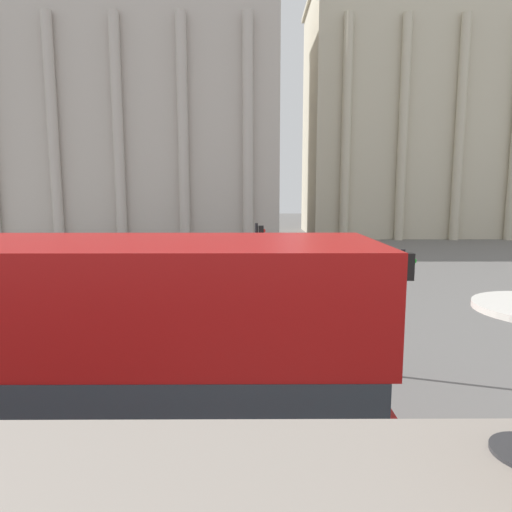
{
  "coord_description": "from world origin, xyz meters",
  "views": [
    {
      "loc": [
        0.11,
        -2.35,
        4.86
      ],
      "look_at": [
        0.22,
        15.65,
        2.31
      ],
      "focal_mm": 32.0,
      "sensor_mm": 36.0,
      "label": 1
    }
  ],
  "objects": [
    {
      "name": "car_black",
      "position": [
        3.89,
        21.5,
        0.7
      ],
      "size": [
        4.2,
        1.93,
        1.35
      ],
      "rotation": [
        0.0,
        0.0,
        0.23
      ],
      "color": "black",
      "rests_on": "ground_plane"
    },
    {
      "name": "pedestrian_grey",
      "position": [
        4.56,
        26.84,
        0.93
      ],
      "size": [
        0.32,
        0.32,
        1.63
      ],
      "rotation": [
        0.0,
        0.0,
        1.57
      ],
      "color": "#282B33",
      "rests_on": "ground_plane"
    },
    {
      "name": "traffic_light_near",
      "position": [
        4.02,
        9.15,
        2.24
      ],
      "size": [
        0.42,
        0.24,
        3.41
      ],
      "color": "black",
      "rests_on": "ground_plane"
    },
    {
      "name": "pedestrian_blue",
      "position": [
        1.58,
        19.95,
        1.03
      ],
      "size": [
        0.32,
        0.32,
        1.78
      ],
      "rotation": [
        0.0,
        0.0,
        5.47
      ],
      "color": "#282B33",
      "rests_on": "ground_plane"
    },
    {
      "name": "car_maroon",
      "position": [
        -4.21,
        27.31,
        0.7
      ],
      "size": [
        4.2,
        1.93,
        1.35
      ],
      "rotation": [
        0.0,
        0.0,
        0.76
      ],
      "color": "black",
      "rests_on": "ground_plane"
    },
    {
      "name": "plaza_building_left",
      "position": [
        -11.35,
        45.02,
        11.77
      ],
      "size": [
        28.14,
        15.6,
        23.54
      ],
      "color": "#BCB2A8",
      "rests_on": "ground_plane"
    },
    {
      "name": "traffic_light_mid",
      "position": [
        0.32,
        15.53,
        2.38
      ],
      "size": [
        0.42,
        0.24,
        3.64
      ],
      "color": "black",
      "rests_on": "ground_plane"
    },
    {
      "name": "plaza_building_right",
      "position": [
        20.43,
        50.65,
        13.03
      ],
      "size": [
        28.58,
        14.63,
        26.08
      ],
      "color": "beige",
      "rests_on": "ground_plane"
    },
    {
      "name": "pedestrian_yellow",
      "position": [
        -4.89,
        13.54,
        0.93
      ],
      "size": [
        0.32,
        0.32,
        1.62
      ],
      "rotation": [
        0.0,
        0.0,
        5.24
      ],
      "color": "#282B33",
      "rests_on": "ground_plane"
    }
  ]
}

